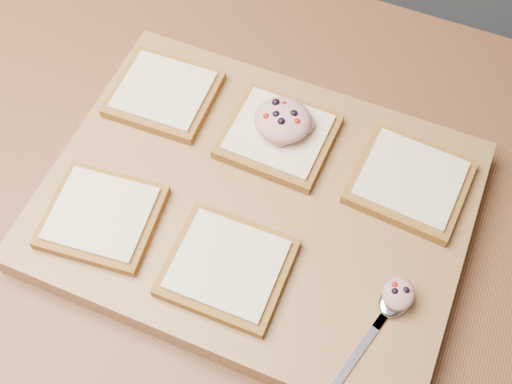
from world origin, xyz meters
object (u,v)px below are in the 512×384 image
bread_far_center (278,136)px  spoon (390,307)px  cutting_board (256,206)px  tuna_salad_dollop (283,120)px

bread_far_center → spoon: bearing=-39.6°
cutting_board → spoon: size_ratio=3.07×
cutting_board → tuna_salad_dollop: tuna_salad_dollop is taller
cutting_board → bread_far_center: bread_far_center is taller
bread_far_center → spoon: size_ratio=0.82×
bread_far_center → spoon: bread_far_center is taller
tuna_salad_dollop → spoon: tuna_salad_dollop is taller
cutting_board → spoon: 0.19m
bread_far_center → tuna_salad_dollop: tuna_salad_dollop is taller
cutting_board → bread_far_center: size_ratio=3.72×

